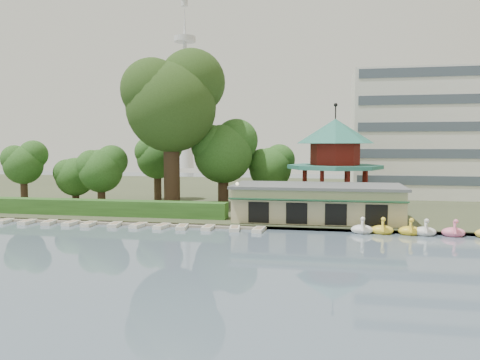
% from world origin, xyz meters
% --- Properties ---
extents(ground_plane, '(220.00, 220.00, 0.00)m').
position_xyz_m(ground_plane, '(0.00, 0.00, 0.00)').
color(ground_plane, slate).
rests_on(ground_plane, ground).
extents(shore, '(220.00, 70.00, 0.40)m').
position_xyz_m(shore, '(0.00, 52.00, 0.20)').
color(shore, '#424930').
rests_on(shore, ground).
extents(embankment, '(220.00, 0.60, 0.30)m').
position_xyz_m(embankment, '(0.00, 17.30, 0.15)').
color(embankment, gray).
rests_on(embankment, ground).
extents(dock, '(34.00, 1.60, 0.24)m').
position_xyz_m(dock, '(-12.00, 17.20, 0.12)').
color(dock, gray).
rests_on(dock, ground).
extents(boathouse, '(18.60, 9.39, 3.90)m').
position_xyz_m(boathouse, '(10.00, 21.97, 2.37)').
color(boathouse, tan).
rests_on(boathouse, shore).
extents(pavilion, '(12.40, 12.40, 13.50)m').
position_xyz_m(pavilion, '(12.00, 32.00, 7.48)').
color(pavilion, tan).
rests_on(pavilion, shore).
extents(office_building, '(38.00, 18.00, 20.00)m').
position_xyz_m(office_building, '(32.67, 49.00, 9.73)').
color(office_building, silver).
rests_on(office_building, shore).
extents(broadcast_tower, '(8.00, 8.00, 96.00)m').
position_xyz_m(broadcast_tower, '(-42.00, 140.00, 33.98)').
color(broadcast_tower, silver).
rests_on(broadcast_tower, ground).
extents(hedge, '(30.00, 2.00, 1.80)m').
position_xyz_m(hedge, '(-15.00, 20.50, 1.30)').
color(hedge, '#2D5C20').
rests_on(hedge, shore).
extents(lamp_post, '(0.36, 0.36, 4.28)m').
position_xyz_m(lamp_post, '(1.50, 19.00, 3.34)').
color(lamp_post, black).
rests_on(lamp_post, shore).
extents(big_tree, '(12.84, 11.97, 20.95)m').
position_xyz_m(big_tree, '(-8.84, 28.19, 14.65)').
color(big_tree, '#3A281C').
rests_on(big_tree, shore).
extents(small_trees, '(39.21, 16.03, 11.92)m').
position_xyz_m(small_trees, '(-10.59, 31.90, 6.74)').
color(small_trees, '#3A281C').
rests_on(small_trees, shore).
extents(swan_boats, '(18.95, 2.07, 1.92)m').
position_xyz_m(swan_boats, '(23.08, 16.62, 0.40)').
color(swan_boats, white).
rests_on(swan_boats, ground).
extents(moored_rowboats, '(32.62, 2.72, 0.36)m').
position_xyz_m(moored_rowboats, '(-11.30, 15.79, 0.18)').
color(moored_rowboats, silver).
rests_on(moored_rowboats, ground).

